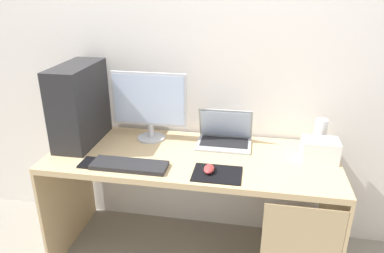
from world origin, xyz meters
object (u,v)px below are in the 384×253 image
Objects in this scene: speaker at (320,134)px; projector at (320,150)px; keyboard at (129,165)px; mouse_left at (209,169)px; laptop at (224,137)px; cell_phone at (87,162)px; monitor at (149,104)px; pc_tower at (79,104)px.

projector is (-0.02, -0.16, -0.03)m from speaker.
keyboard is 0.44m from mouse_left.
speaker reaches higher than keyboard.
laptop is 1.67× the size of projector.
mouse_left is at bearing -96.79° from laptop.
laptop is 2.57× the size of cell_phone.
projector is at bearing -6.20° from monitor.
cell_phone is (0.15, -0.28, -0.24)m from pc_tower.
pc_tower is at bearing -173.99° from speaker.
laptop reaches higher than projector.
cell_phone is (-1.30, -0.43, -0.09)m from speaker.
projector is 0.48× the size of keyboard.
mouse_left is (-0.60, -0.25, -0.04)m from projector.
cell_phone is at bearing -168.05° from projector.
speaker is 0.45× the size of keyboard.
monitor is at bearing 14.27° from pc_tower.
speaker is 0.75m from mouse_left.
monitor reaches higher than cell_phone.
pc_tower reaches higher than cell_phone.
speaker is (1.05, 0.05, -0.14)m from monitor.
projector is at bearing 11.95° from cell_phone.
projector is (1.03, -0.11, -0.17)m from monitor.
pc_tower is at bearing 162.79° from mouse_left.
monitor reaches higher than laptop.
laptop is at bearing -176.69° from speaker.
monitor is 1.13× the size of keyboard.
monitor is 1.05m from projector.
projector reaches higher than keyboard.
mouse_left is (-0.05, -0.38, -0.02)m from laptop.
monitor is 4.95× the size of mouse_left.
monitor reaches higher than speaker.
laptop is 0.80× the size of keyboard.
mouse_left is at bearing 2.61° from keyboard.
monitor is 0.60m from mouse_left.
cell_phone is (-0.25, 0.00, -0.01)m from keyboard.
pc_tower is 0.43m from monitor.
pc_tower reaches higher than projector.
monitor is at bearing 88.45° from keyboard.
mouse_left is at bearing -17.21° from pc_tower.
speaker is at bearing 33.85° from mouse_left.
keyboard is (-0.48, -0.40, -0.03)m from laptop.
laptop is (0.47, 0.02, -0.19)m from monitor.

